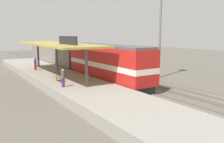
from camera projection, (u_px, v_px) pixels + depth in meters
ground_plane at (104, 77)px, 32.82m from camera, size 120.00×120.00×0.00m
track_near at (91, 78)px, 31.75m from camera, size 3.20×110.00×0.16m
track_far at (119, 75)px, 34.21m from camera, size 3.20×110.00×0.16m
platform at (57, 78)px, 29.23m from camera, size 6.00×44.00×0.90m
station_canopy at (56, 45)px, 28.51m from camera, size 5.20×18.00×4.70m
platform_bench at (59, 78)px, 24.79m from camera, size 0.44×1.70×0.50m
locomotive at (107, 63)px, 27.90m from camera, size 2.93×14.43×4.44m
passenger_carriage_single at (55, 53)px, 42.87m from camera, size 2.90×20.00×4.24m
light_mast at (161, 14)px, 30.69m from camera, size 1.10×1.10×11.70m
person_waiting at (35, 63)px, 32.67m from camera, size 0.34×0.34×1.71m
person_walking at (63, 77)px, 22.23m from camera, size 0.34×0.34×1.71m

